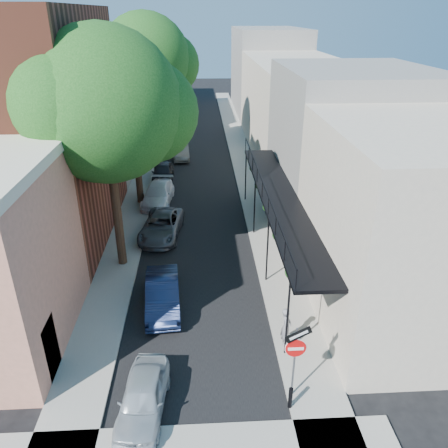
{
  "coord_description": "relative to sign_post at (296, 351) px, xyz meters",
  "views": [
    {
      "loc": [
        0.3,
        -9.52,
        11.65
      ],
      "look_at": [
        1.32,
        8.69,
        2.8
      ],
      "focal_mm": 35.0,
      "sensor_mm": 36.0,
      "label": 1
    }
  ],
  "objects": [
    {
      "name": "parked_car_e",
      "position": [
        -5.76,
        21.47,
        -1.37
      ],
      "size": [
        1.62,
        3.94,
        1.34
      ],
      "primitive_type": "imported",
      "rotation": [
        0.0,
        0.0,
        0.01
      ],
      "color": "black",
      "rests_on": "ground"
    },
    {
      "name": "parked_car_c",
      "position": [
        -5.18,
        12.11,
        -1.4
      ],
      "size": [
        2.62,
        4.78,
        1.27
      ],
      "primitive_type": "imported",
      "rotation": [
        0.0,
        0.0,
        -0.12
      ],
      "color": "#54555B",
      "rests_on": "ground"
    },
    {
      "name": "sidewalk_left",
      "position": [
        -7.16,
        29.03,
        -1.98
      ],
      "size": [
        2.0,
        64.0,
        0.12
      ],
      "primitive_type": "cube",
      "color": "gray",
      "rests_on": "ground"
    },
    {
      "name": "parked_car_d",
      "position": [
        -5.76,
        16.95,
        -1.38
      ],
      "size": [
        2.19,
        4.64,
        1.31
      ],
      "primitive_type": "imported",
      "rotation": [
        0.0,
        0.0,
        -0.08
      ],
      "color": "white",
      "rests_on": "ground"
    },
    {
      "name": "sidewalk_right",
      "position": [
        0.84,
        29.03,
        -1.98
      ],
      "size": [
        2.0,
        64.0,
        0.12
      ],
      "primitive_type": "cube",
      "color": "gray",
      "rests_on": "ground"
    },
    {
      "name": "parked_car_a",
      "position": [
        -4.87,
        -0.25,
        -1.44
      ],
      "size": [
        1.69,
        3.61,
        1.2
      ],
      "primitive_type": "imported",
      "rotation": [
        0.0,
        0.0,
        -0.08
      ],
      "color": "#9FA9B0",
      "rests_on": "ground"
    },
    {
      "name": "parked_car_f",
      "position": [
        -4.56,
        26.98,
        -1.39
      ],
      "size": [
        1.62,
        3.99,
        1.29
      ],
      "primitive_type": "imported",
      "rotation": [
        0.0,
        0.0,
        0.07
      ],
      "color": "#645E54",
      "rests_on": "ground"
    },
    {
      "name": "oak_near",
      "position": [
        -6.53,
        9.29,
        5.84
      ],
      "size": [
        7.48,
        6.8,
        11.42
      ],
      "color": "#372216",
      "rests_on": "ground"
    },
    {
      "name": "oak_mid",
      "position": [
        -6.58,
        17.26,
        5.02
      ],
      "size": [
        6.6,
        6.0,
        10.2
      ],
      "color": "#372216",
      "rests_on": "ground"
    },
    {
      "name": "pedestrian",
      "position": [
        0.24,
        2.57,
        -1.12
      ],
      "size": [
        0.54,
        0.67,
        1.59
      ],
      "primitive_type": "imported",
      "rotation": [
        0.0,
        0.0,
        1.27
      ],
      "color": "slate",
      "rests_on": "sidewalk_right"
    },
    {
      "name": "sign_post",
      "position": [
        0.0,
        0.0,
        0.0
      ],
      "size": [
        0.89,
        0.17,
        2.99
      ],
      "color": "#595B60",
      "rests_on": "ground"
    },
    {
      "name": "ground",
      "position": [
        -3.16,
        -0.97,
        -2.04
      ],
      "size": [
        160.0,
        160.0,
        0.0
      ],
      "primitive_type": "plane",
      "color": "black",
      "rests_on": "ground"
    },
    {
      "name": "buildings_left",
      "position": [
        -12.46,
        27.79,
        2.9
      ],
      "size": [
        10.1,
        59.1,
        12.0
      ],
      "color": "tan",
      "rests_on": "ground"
    },
    {
      "name": "buildings_right",
      "position": [
        5.83,
        28.51,
        2.39
      ],
      "size": [
        9.8,
        55.0,
        10.0
      ],
      "color": "#B5A995",
      "rests_on": "ground"
    },
    {
      "name": "oak_far",
      "position": [
        -6.51,
        26.3,
        6.22
      ],
      "size": [
        7.7,
        7.0,
        11.9
      ],
      "color": "#372216",
      "rests_on": "ground"
    },
    {
      "name": "road_surface",
      "position": [
        -3.16,
        29.03,
        -2.03
      ],
      "size": [
        6.0,
        64.0,
        0.01
      ],
      "primitive_type": "cube",
      "color": "black",
      "rests_on": "ground"
    },
    {
      "name": "bollard",
      "position": [
        -0.16,
        -0.47,
        -1.52
      ],
      "size": [
        0.14,
        0.14,
        0.8
      ],
      "primitive_type": "cylinder",
      "color": "black",
      "rests_on": "sidewalk_right"
    },
    {
      "name": "parked_car_b",
      "position": [
        -4.64,
        5.29,
        -1.37
      ],
      "size": [
        1.73,
        4.16,
        1.34
      ],
      "primitive_type": "imported",
      "rotation": [
        0.0,
        0.0,
        0.08
      ],
      "color": "#131E3D",
      "rests_on": "ground"
    }
  ]
}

